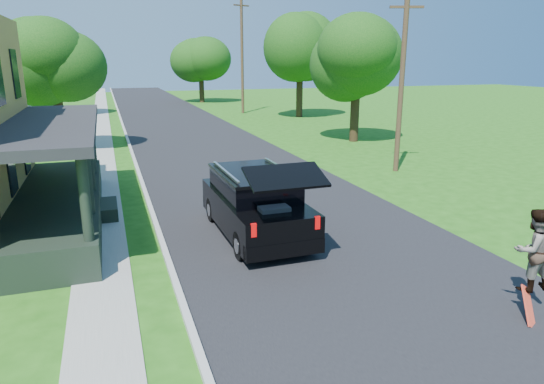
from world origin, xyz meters
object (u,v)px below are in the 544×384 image
object	(u,v)px
tree_right_near	(357,53)
skateboarder	(533,250)
black_suv	(256,203)
utility_pole_near	(402,83)

from	to	relation	value
tree_right_near	skateboarder	bearing A→B (deg)	-108.48
black_suv	skateboarder	world-z (taller)	black_suv
utility_pole_near	tree_right_near	bearing A→B (deg)	95.33
black_suv	tree_right_near	size ratio (longest dim) A/B	0.66
tree_right_near	utility_pole_near	distance (m)	8.36
utility_pole_near	skateboarder	bearing A→B (deg)	-91.12
black_suv	tree_right_near	bearing A→B (deg)	52.08
black_suv	utility_pole_near	size ratio (longest dim) A/B	0.71
black_suv	skateboarder	bearing A→B (deg)	-57.09
tree_right_near	utility_pole_near	xyz separation A→B (m)	(-2.08, -7.99, -1.34)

